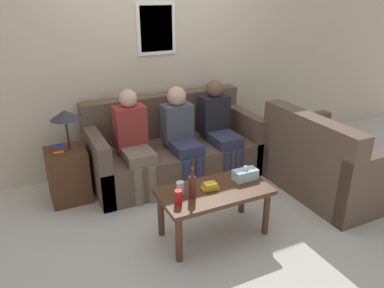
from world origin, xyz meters
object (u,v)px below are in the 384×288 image
at_px(person_right, 219,125).
at_px(person_left, 134,140).
at_px(wine_bottle, 192,186).
at_px(drinking_glass, 180,188).
at_px(couch_side, 327,166).
at_px(couch_main, 173,150).
at_px(person_middle, 181,133).
at_px(coffee_table, 214,197).

bearing_deg(person_right, person_left, -179.49).
xyz_separation_m(wine_bottle, person_left, (-0.15, 1.15, 0.04)).
relative_size(wine_bottle, drinking_glass, 2.56).
xyz_separation_m(couch_side, drinking_glass, (-1.82, -0.08, 0.21)).
height_order(couch_main, person_right, person_right).
relative_size(couch_side, person_right, 1.18).
xyz_separation_m(couch_main, drinking_glass, (-0.46, -1.23, 0.21)).
xyz_separation_m(couch_main, person_right, (0.53, -0.18, 0.30)).
distance_m(couch_side, drinking_glass, 1.83).
bearing_deg(couch_side, person_right, 40.55).
distance_m(couch_main, couch_side, 1.78).
height_order(wine_bottle, person_right, person_right).
distance_m(couch_side, wine_bottle, 1.78).
distance_m(wine_bottle, person_left, 1.16).
bearing_deg(person_right, person_middle, -175.74).
xyz_separation_m(coffee_table, person_middle, (0.17, 1.09, 0.22)).
relative_size(couch_main, person_left, 1.75).
distance_m(couch_side, coffee_table, 1.53).
relative_size(drinking_glass, person_right, 0.10).
relative_size(couch_main, person_right, 1.77).
bearing_deg(person_left, couch_side, -26.90).
height_order(person_middle, person_right, person_right).
relative_size(wine_bottle, person_middle, 0.25).
bearing_deg(person_left, person_middle, -3.01).
bearing_deg(coffee_table, person_middle, 81.30).
height_order(drinking_glass, person_left, person_left).
bearing_deg(person_middle, couch_main, 93.20).
xyz_separation_m(couch_side, wine_bottle, (-1.75, -0.19, 0.26)).
relative_size(couch_main, couch_side, 1.50).
xyz_separation_m(couch_main, person_left, (-0.54, -0.19, 0.30)).
relative_size(person_left, person_middle, 1.02).
distance_m(coffee_table, wine_bottle, 0.30).
xyz_separation_m(coffee_table, person_left, (-0.39, 1.12, 0.22)).
xyz_separation_m(person_middle, person_right, (0.52, 0.04, -0.00)).
xyz_separation_m(person_left, person_middle, (0.55, -0.03, -0.00)).
distance_m(person_middle, person_right, 0.52).
distance_m(couch_side, person_left, 2.16).
height_order(drinking_glass, person_middle, person_middle).
xyz_separation_m(couch_side, coffee_table, (-1.52, -0.16, 0.08)).
xyz_separation_m(couch_main, wine_bottle, (-0.39, -1.34, 0.27)).
bearing_deg(person_middle, wine_bottle, -109.69).
distance_m(drinking_glass, person_left, 1.05).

